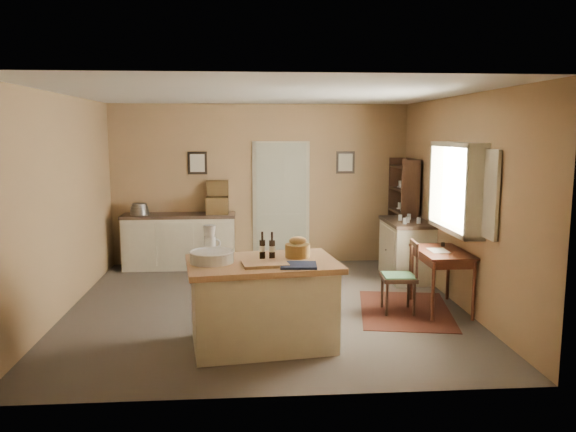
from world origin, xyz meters
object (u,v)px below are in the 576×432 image
at_px(desk_chair, 398,278).
at_px(shelving_unit, 406,214).
at_px(work_island, 262,301).
at_px(right_cabinet, 406,249).
at_px(writing_desk, 442,258).
at_px(sideboard, 180,239).

distance_m(desk_chair, shelving_unit, 2.37).
height_order(work_island, right_cabinet, work_island).
bearing_deg(shelving_unit, writing_desk, -93.93).
height_order(work_island, writing_desk, work_island).
bearing_deg(right_cabinet, sideboard, 165.39).
relative_size(work_island, right_cabinet, 1.50).
bearing_deg(writing_desk, desk_chair, -174.20).
bearing_deg(right_cabinet, writing_desk, -89.99).
bearing_deg(work_island, sideboard, 101.76).
distance_m(writing_desk, right_cabinet, 1.58).
bearing_deg(sideboard, right_cabinet, -14.61).
height_order(work_island, sideboard, work_island).
relative_size(work_island, desk_chair, 1.88).
xyz_separation_m(work_island, right_cabinet, (2.29, 2.59, -0.02)).
bearing_deg(writing_desk, right_cabinet, 90.01).
relative_size(writing_desk, desk_chair, 1.07).
xyz_separation_m(work_island, desk_chair, (1.72, 0.97, -0.04)).
relative_size(right_cabinet, shelving_unit, 0.61).
bearing_deg(sideboard, work_island, -70.39).
distance_m(sideboard, writing_desk, 4.33).
bearing_deg(desk_chair, work_island, -146.67).
bearing_deg(work_island, right_cabinet, 40.70).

